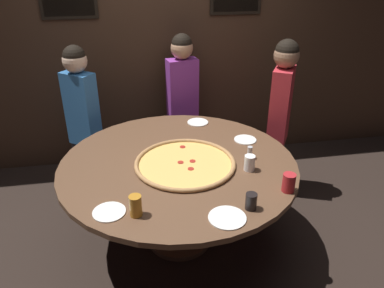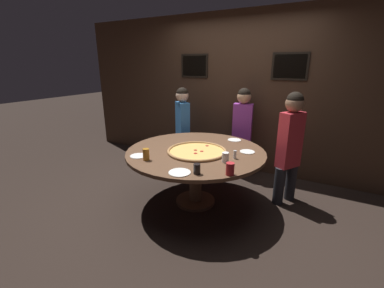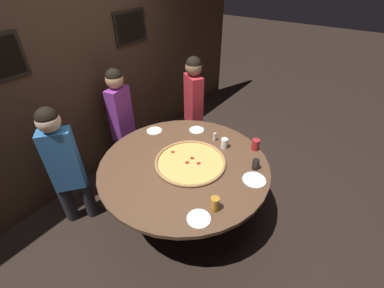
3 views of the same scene
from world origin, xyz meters
name	(u,v)px [view 1 (image 1 of 3)]	position (x,y,z in m)	size (l,w,h in m)	color
ground_plane	(180,239)	(0.00, 0.00, 0.00)	(24.00, 24.00, 0.00)	black
back_wall	(157,41)	(0.00, 1.47, 1.30)	(6.40, 0.08, 2.60)	#3D281C
dining_table	(178,175)	(0.00, 0.00, 0.63)	(1.75, 1.75, 0.74)	brown
giant_pizza	(185,163)	(0.04, -0.05, 0.75)	(0.74, 0.74, 0.03)	#EAB75B
drink_cup_far_left	(251,201)	(0.35, -0.63, 0.79)	(0.07, 0.07, 0.11)	black
drink_cup_front_edge	(289,183)	(0.65, -0.49, 0.80)	(0.08, 0.08, 0.13)	#B22328
drink_cup_near_right	(250,163)	(0.48, -0.20, 0.80)	(0.08, 0.08, 0.11)	white
drink_cup_by_shaker	(136,206)	(-0.33, -0.57, 0.81)	(0.07, 0.07, 0.13)	#BC7A23
white_plate_right_side	(198,122)	(0.27, 0.66, 0.74)	(0.19, 0.19, 0.01)	white
white_plate_far_back	(245,140)	(0.59, 0.25, 0.74)	(0.18, 0.18, 0.01)	white
white_plate_near_front	(227,218)	(0.19, -0.70, 0.74)	(0.22, 0.22, 0.01)	white
white_plate_left_side	(109,212)	(-0.49, -0.52, 0.74)	(0.20, 0.20, 0.01)	white
condiment_shaker	(250,152)	(0.54, -0.04, 0.79)	(0.04, 0.04, 0.10)	silver
diner_centre_back	(280,110)	(1.03, 0.61, 0.83)	(0.30, 0.38, 1.47)	#232328
diner_side_left	(182,96)	(0.21, 1.18, 0.81)	(0.37, 0.21, 1.43)	#232328
diner_far_left	(82,112)	(-0.75, 0.93, 0.81)	(0.36, 0.32, 1.42)	#232328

